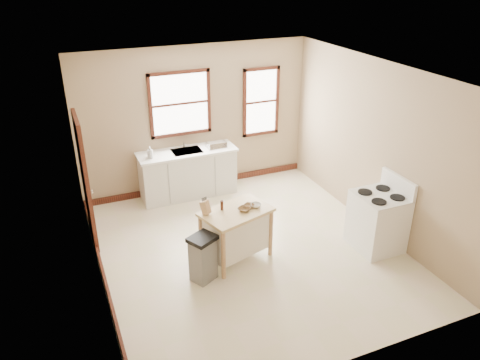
# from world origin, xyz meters

# --- Properties ---
(floor) EXTENTS (5.00, 5.00, 0.00)m
(floor) POSITION_xyz_m (0.00, 0.00, 0.00)
(floor) COLOR beige
(floor) RESTS_ON ground
(ceiling) EXTENTS (5.00, 5.00, 0.00)m
(ceiling) POSITION_xyz_m (0.00, 0.00, 2.80)
(ceiling) COLOR white
(ceiling) RESTS_ON ground
(wall_back) EXTENTS (4.50, 0.04, 2.80)m
(wall_back) POSITION_xyz_m (0.00, 2.50, 1.40)
(wall_back) COLOR tan
(wall_back) RESTS_ON ground
(wall_left) EXTENTS (0.04, 5.00, 2.80)m
(wall_left) POSITION_xyz_m (-2.25, 0.00, 1.40)
(wall_left) COLOR tan
(wall_left) RESTS_ON ground
(wall_right) EXTENTS (0.04, 5.00, 2.80)m
(wall_right) POSITION_xyz_m (2.25, 0.00, 1.40)
(wall_right) COLOR tan
(wall_right) RESTS_ON ground
(window_main) EXTENTS (1.17, 0.06, 1.22)m
(window_main) POSITION_xyz_m (-0.30, 2.48, 1.75)
(window_main) COLOR #35120E
(window_main) RESTS_ON wall_back
(window_side) EXTENTS (0.77, 0.06, 1.37)m
(window_side) POSITION_xyz_m (1.35, 2.48, 1.60)
(window_side) COLOR #35120E
(window_side) RESTS_ON wall_back
(door_left) EXTENTS (0.06, 0.90, 2.10)m
(door_left) POSITION_xyz_m (-2.21, 1.30, 1.05)
(door_left) COLOR #35120E
(door_left) RESTS_ON ground
(baseboard_back) EXTENTS (4.50, 0.04, 0.12)m
(baseboard_back) POSITION_xyz_m (0.00, 2.47, 0.06)
(baseboard_back) COLOR #35120E
(baseboard_back) RESTS_ON ground
(baseboard_left) EXTENTS (0.04, 5.00, 0.12)m
(baseboard_left) POSITION_xyz_m (-2.22, 0.00, 0.06)
(baseboard_left) COLOR #35120E
(baseboard_left) RESTS_ON ground
(sink_counter) EXTENTS (1.86, 0.62, 0.92)m
(sink_counter) POSITION_xyz_m (-0.30, 2.20, 0.46)
(sink_counter) COLOR silver
(sink_counter) RESTS_ON ground
(faucet) EXTENTS (0.03, 0.03, 0.22)m
(faucet) POSITION_xyz_m (-0.30, 2.38, 1.03)
(faucet) COLOR silver
(faucet) RESTS_ON sink_counter
(soap_bottle_a) EXTENTS (0.10, 0.10, 0.22)m
(soap_bottle_a) POSITION_xyz_m (-1.00, 2.11, 1.03)
(soap_bottle_a) COLOR #B2B2B2
(soap_bottle_a) RESTS_ON sink_counter
(soap_bottle_b) EXTENTS (0.12, 0.12, 0.21)m
(soap_bottle_b) POSITION_xyz_m (-1.00, 2.15, 1.02)
(soap_bottle_b) COLOR #B2B2B2
(soap_bottle_b) RESTS_ON sink_counter
(dish_rack) EXTENTS (0.45, 0.41, 0.09)m
(dish_rack) POSITION_xyz_m (0.27, 2.15, 0.97)
(dish_rack) COLOR silver
(dish_rack) RESTS_ON sink_counter
(kitchen_island) EXTENTS (1.16, 0.91, 0.83)m
(kitchen_island) POSITION_xyz_m (-0.26, -0.12, 0.42)
(kitchen_island) COLOR tan
(kitchen_island) RESTS_ON ground
(knife_block) EXTENTS (0.14, 0.14, 0.20)m
(knife_block) POSITION_xyz_m (-0.70, -0.03, 0.93)
(knife_block) COLOR tan
(knife_block) RESTS_ON kitchen_island
(pepper_grinder) EXTENTS (0.05, 0.05, 0.15)m
(pepper_grinder) POSITION_xyz_m (-0.44, -0.01, 0.91)
(pepper_grinder) COLOR #3C1C10
(pepper_grinder) RESTS_ON kitchen_island
(bowl_a) EXTENTS (0.24, 0.24, 0.04)m
(bowl_a) POSITION_xyz_m (-0.15, -0.16, 0.85)
(bowl_a) COLOR brown
(bowl_a) RESTS_ON kitchen_island
(bowl_b) EXTENTS (0.21, 0.21, 0.04)m
(bowl_b) POSITION_xyz_m (-0.04, -0.08, 0.85)
(bowl_b) COLOR brown
(bowl_b) RESTS_ON kitchen_island
(bowl_c) EXTENTS (0.17, 0.17, 0.05)m
(bowl_c) POSITION_xyz_m (0.05, -0.12, 0.86)
(bowl_c) COLOR white
(bowl_c) RESTS_ON kitchen_island
(trash_bin) EXTENTS (0.47, 0.44, 0.71)m
(trash_bin) POSITION_xyz_m (-0.89, -0.41, 0.35)
(trash_bin) COLOR slate
(trash_bin) RESTS_ON ground
(gas_stove) EXTENTS (0.74, 0.75, 1.19)m
(gas_stove) POSITION_xyz_m (1.90, -0.68, 0.59)
(gas_stove) COLOR white
(gas_stove) RESTS_ON ground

